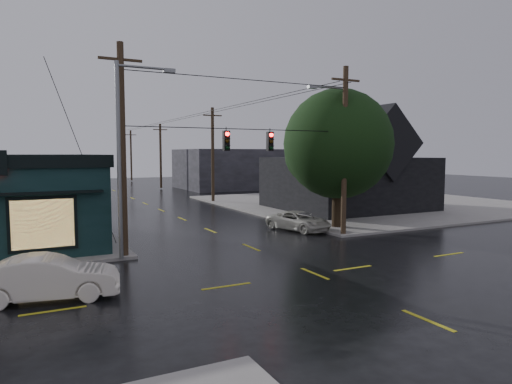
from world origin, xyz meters
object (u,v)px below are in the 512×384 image
corner_tree (338,144)px  suv_silver (299,221)px  utility_pole_nw (125,258)px  utility_pole_ne (343,236)px  sedan_cream (48,278)px

corner_tree → suv_silver: size_ratio=2.02×
utility_pole_nw → utility_pole_ne: bearing=0.0°
suv_silver → utility_pole_ne: bearing=-81.4°
corner_tree → utility_pole_ne: 6.24m
suv_silver → corner_tree: bearing=-27.7°
corner_tree → utility_pole_nw: bearing=-170.6°
utility_pole_ne → sedan_cream: 17.39m
corner_tree → suv_silver: (-2.66, 0.54, -4.99)m
utility_pole_ne → sedan_cream: bearing=-162.5°
sedan_cream → suv_silver: (15.22, 8.14, -0.15)m
corner_tree → sedan_cream: size_ratio=1.95×
corner_tree → sedan_cream: corner_tree is taller
utility_pole_nw → utility_pole_ne: (13.00, 0.00, 0.00)m
sedan_cream → utility_pole_ne: bearing=-62.7°
corner_tree → utility_pole_nw: 15.55m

